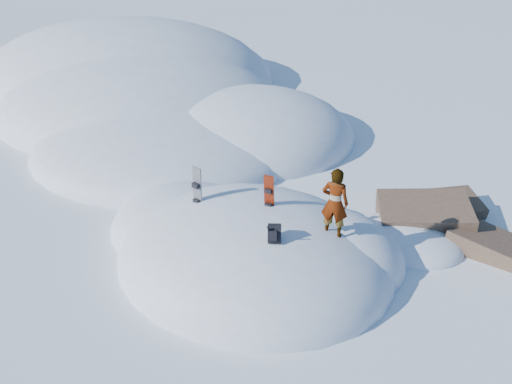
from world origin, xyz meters
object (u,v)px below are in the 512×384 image
at_px(person, 335,203).
at_px(snowboard_dark, 197,195).
at_px(backpack, 274,234).
at_px(snowboard_red, 269,199).

bearing_deg(person, snowboard_dark, -0.18).
xyz_separation_m(backpack, person, (1.00, 1.06, 0.45)).
bearing_deg(snowboard_red, person, -6.78).
xyz_separation_m(snowboard_red, person, (1.65, -0.17, 0.37)).
distance_m(snowboard_red, backpack, 1.39).
height_order(snowboard_red, snowboard_dark, snowboard_red).
xyz_separation_m(snowboard_red, snowboard_dark, (-1.79, -0.34, -0.12)).
distance_m(snowboard_red, snowboard_dark, 1.82).
xyz_separation_m(snowboard_dark, person, (3.44, 0.17, 0.49)).
relative_size(snowboard_red, backpack, 2.77).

